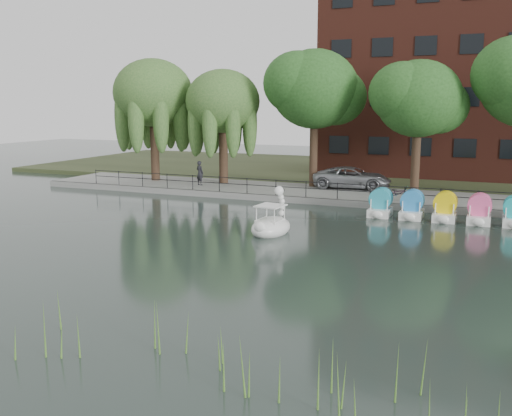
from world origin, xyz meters
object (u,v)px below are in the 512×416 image
Objects in this scene: minivan at (352,176)px; swan_boat at (271,224)px; bicycle at (398,192)px; pedestrian at (200,171)px.

swan_boat is at bearing 170.24° from minivan.
bicycle is at bearing 70.57° from swan_boat.
bicycle is at bearing -165.53° from pedestrian.
minivan is at bearing 92.70° from swan_boat.
swan_boat reaches higher than minivan.
bicycle is at bearing -143.47° from minivan.
pedestrian is 14.51m from swan_boat.
bicycle is 14.18m from pedestrian.
minivan is 13.46m from swan_boat.
pedestrian is (-14.10, 1.35, 0.49)m from bicycle.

